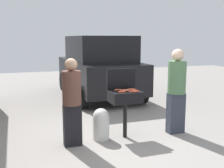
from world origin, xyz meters
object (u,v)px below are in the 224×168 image
(hot_dog_0, at_px, (125,91))
(hot_dog_11, at_px, (122,92))
(hot_dog_3, at_px, (117,90))
(hot_dog_7, at_px, (122,91))
(hot_dog_8, at_px, (136,92))
(person_right, at_px, (177,88))
(hot_dog_1, at_px, (133,89))
(hot_dog_6, at_px, (135,91))
(hot_dog_12, at_px, (132,91))
(propane_tank, at_px, (101,123))
(bbq_grill, at_px, (125,98))
(person_left, at_px, (72,99))
(hot_dog_9, at_px, (126,90))
(hot_dog_5, at_px, (122,92))
(hot_dog_10, at_px, (131,89))
(hot_dog_4, at_px, (132,90))
(parked_minivan, at_px, (98,66))
(hot_dog_2, at_px, (123,90))

(hot_dog_0, height_order, hot_dog_11, same)
(hot_dog_3, bearing_deg, hot_dog_7, -80.57)
(hot_dog_8, distance_m, person_right, 0.93)
(hot_dog_1, xyz_separation_m, hot_dog_6, (-0.03, -0.14, 0.00))
(hot_dog_12, relative_size, person_right, 0.07)
(propane_tank, bearing_deg, bbq_grill, -4.62)
(hot_dog_3, distance_m, hot_dog_11, 0.25)
(hot_dog_6, distance_m, person_left, 1.23)
(hot_dog_9, distance_m, hot_dog_12, 0.17)
(hot_dog_0, xyz_separation_m, hot_dog_3, (-0.11, 0.14, 0.00))
(hot_dog_0, distance_m, hot_dog_9, 0.06)
(hot_dog_5, bearing_deg, hot_dog_10, 38.54)
(hot_dog_8, bearing_deg, hot_dog_10, 88.39)
(hot_dog_9, xyz_separation_m, hot_dog_10, (0.13, 0.09, 0.00))
(hot_dog_8, xyz_separation_m, hot_dog_10, (0.01, 0.29, 0.00))
(hot_dog_5, bearing_deg, bbq_grill, 40.05)
(hot_dog_4, bearing_deg, hot_dog_3, 154.57)
(hot_dog_11, xyz_separation_m, parked_minivan, (0.78, 4.13, 0.08))
(hot_dog_5, height_order, propane_tank, hot_dog_5)
(hot_dog_8, relative_size, hot_dog_10, 1.00)
(hot_dog_1, height_order, hot_dog_10, same)
(hot_dog_4, relative_size, parked_minivan, 0.03)
(hot_dog_0, distance_m, parked_minivan, 4.07)
(hot_dog_4, height_order, person_left, person_left)
(hot_dog_2, height_order, hot_dog_3, same)
(hot_dog_6, distance_m, hot_dog_9, 0.17)
(hot_dog_9, bearing_deg, hot_dog_1, 7.52)
(hot_dog_0, height_order, hot_dog_3, same)
(hot_dog_5, height_order, hot_dog_12, same)
(hot_dog_4, bearing_deg, hot_dog_6, -80.62)
(hot_dog_1, distance_m, hot_dog_6, 0.14)
(hot_dog_1, xyz_separation_m, parked_minivan, (0.47, 3.95, 0.08))
(hot_dog_6, distance_m, person_right, 0.93)
(hot_dog_2, relative_size, hot_dog_11, 1.00)
(hot_dog_0, height_order, hot_dog_5, same)
(hot_dog_1, relative_size, hot_dog_3, 1.00)
(propane_tank, bearing_deg, person_left, -167.77)
(hot_dog_11, bearing_deg, hot_dog_7, 63.21)
(hot_dog_0, distance_m, hot_dog_1, 0.20)
(hot_dog_1, relative_size, parked_minivan, 0.03)
(hot_dog_0, xyz_separation_m, hot_dog_5, (-0.10, -0.08, 0.00))
(hot_dog_7, bearing_deg, hot_dog_12, -26.79)
(hot_dog_12, distance_m, parked_minivan, 4.18)
(hot_dog_4, bearing_deg, hot_dog_11, -154.45)
(hot_dog_2, height_order, hot_dog_7, same)
(hot_dog_12, bearing_deg, hot_dog_4, 68.22)
(hot_dog_7, height_order, hot_dog_8, same)
(hot_dog_3, distance_m, hot_dog_4, 0.28)
(hot_dog_12, height_order, propane_tank, hot_dog_12)
(hot_dog_7, xyz_separation_m, hot_dog_11, (-0.04, -0.08, 0.00))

